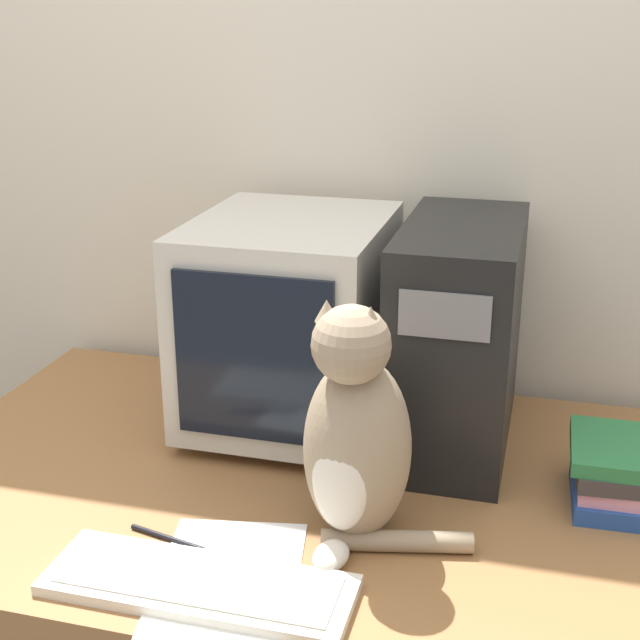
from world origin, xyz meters
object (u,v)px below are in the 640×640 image
cat (356,439)px  book_stack (616,474)px  computer_tower (457,336)px  keyboard (199,585)px  crt_monitor (290,321)px  pen (167,538)px

cat → book_stack: cat is taller
computer_tower → book_stack: computer_tower is taller
keyboard → computer_tower: bearing=62.7°
crt_monitor → computer_tower: computer_tower is taller
crt_monitor → pen: size_ratio=3.22×
cat → pen: cat is taller
pen → book_stack: bearing=23.9°
computer_tower → keyboard: computer_tower is taller
crt_monitor → computer_tower: bearing=1.2°
crt_monitor → book_stack: (0.62, -0.16, -0.16)m
computer_tower → cat: (-0.11, -0.38, -0.04)m
cat → book_stack: 0.47m
book_stack → pen: size_ratio=1.43×
crt_monitor → cat: bearing=-59.6°
computer_tower → pen: 0.65m
book_stack → pen: (-0.69, -0.31, -0.05)m
keyboard → crt_monitor: bearing=93.1°
cat → pen: (-0.29, -0.09, -0.17)m
keyboard → cat: cat is taller
computer_tower → cat: computer_tower is taller
computer_tower → pen: bearing=-130.1°
crt_monitor → keyboard: bearing=-86.9°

